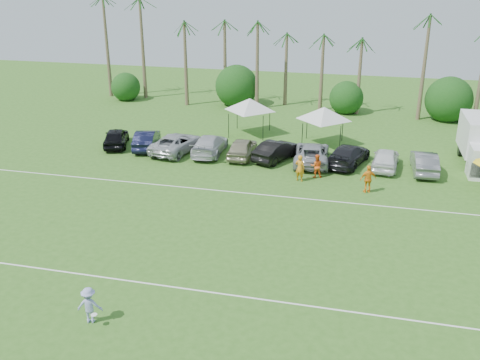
# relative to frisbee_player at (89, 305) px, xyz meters

# --- Properties ---
(ground) EXTENTS (120.00, 120.00, 0.00)m
(ground) POSITION_rel_frisbee_player_xyz_m (2.45, 1.36, -0.83)
(ground) COLOR #33631D
(ground) RESTS_ON ground
(field_lines) EXTENTS (80.00, 12.10, 0.01)m
(field_lines) POSITION_rel_frisbee_player_xyz_m (2.45, 9.36, -0.83)
(field_lines) COLOR white
(field_lines) RESTS_ON ground
(palm_tree_0) EXTENTS (2.40, 2.40, 8.90)m
(palm_tree_0) POSITION_rel_frisbee_player_xyz_m (-19.55, 39.36, 6.65)
(palm_tree_0) COLOR brown
(palm_tree_0) RESTS_ON ground
(palm_tree_1) EXTENTS (2.40, 2.40, 9.90)m
(palm_tree_1) POSITION_rel_frisbee_player_xyz_m (-14.55, 39.36, 7.52)
(palm_tree_1) COLOR brown
(palm_tree_1) RESTS_ON ground
(palm_tree_2) EXTENTS (2.40, 2.40, 10.90)m
(palm_tree_2) POSITION_rel_frisbee_player_xyz_m (-9.55, 39.36, 8.38)
(palm_tree_2) COLOR brown
(palm_tree_2) RESTS_ON ground
(palm_tree_3) EXTENTS (2.40, 2.40, 11.90)m
(palm_tree_3) POSITION_rel_frisbee_player_xyz_m (-5.55, 39.36, 9.23)
(palm_tree_3) COLOR brown
(palm_tree_3) RESTS_ON ground
(palm_tree_4) EXTENTS (2.40, 2.40, 8.90)m
(palm_tree_4) POSITION_rel_frisbee_player_xyz_m (-1.55, 39.36, 6.65)
(palm_tree_4) COLOR brown
(palm_tree_4) RESTS_ON ground
(palm_tree_5) EXTENTS (2.40, 2.40, 9.90)m
(palm_tree_5) POSITION_rel_frisbee_player_xyz_m (2.45, 39.36, 7.52)
(palm_tree_5) COLOR brown
(palm_tree_5) RESTS_ON ground
(palm_tree_6) EXTENTS (2.40, 2.40, 10.90)m
(palm_tree_6) POSITION_rel_frisbee_player_xyz_m (6.45, 39.36, 8.38)
(palm_tree_6) COLOR brown
(palm_tree_6) RESTS_ON ground
(palm_tree_7) EXTENTS (2.40, 2.40, 11.90)m
(palm_tree_7) POSITION_rel_frisbee_player_xyz_m (10.45, 39.36, 9.23)
(palm_tree_7) COLOR brown
(palm_tree_7) RESTS_ON ground
(palm_tree_8) EXTENTS (2.40, 2.40, 8.90)m
(palm_tree_8) POSITION_rel_frisbee_player_xyz_m (15.45, 39.36, 6.65)
(palm_tree_8) COLOR brown
(palm_tree_8) RESTS_ON ground
(palm_tree_9) EXTENTS (2.40, 2.40, 9.90)m
(palm_tree_9) POSITION_rel_frisbee_player_xyz_m (20.45, 39.36, 7.52)
(palm_tree_9) COLOR brown
(palm_tree_9) RESTS_ON ground
(bush_tree_0) EXTENTS (4.00, 4.00, 4.00)m
(bush_tree_0) POSITION_rel_frisbee_player_xyz_m (-16.55, 40.36, 0.97)
(bush_tree_0) COLOR brown
(bush_tree_0) RESTS_ON ground
(bush_tree_1) EXTENTS (4.00, 4.00, 4.00)m
(bush_tree_1) POSITION_rel_frisbee_player_xyz_m (-3.55, 40.36, 0.97)
(bush_tree_1) COLOR brown
(bush_tree_1) RESTS_ON ground
(bush_tree_2) EXTENTS (4.00, 4.00, 4.00)m
(bush_tree_2) POSITION_rel_frisbee_player_xyz_m (8.45, 40.36, 0.97)
(bush_tree_2) COLOR brown
(bush_tree_2) RESTS_ON ground
(bush_tree_3) EXTENTS (4.00, 4.00, 4.00)m
(bush_tree_3) POSITION_rel_frisbee_player_xyz_m (18.45, 40.36, 0.97)
(bush_tree_3) COLOR brown
(bush_tree_3) RESTS_ON ground
(sideline_player_a) EXTENTS (0.80, 0.64, 1.93)m
(sideline_player_a) POSITION_rel_frisbee_player_xyz_m (6.42, 18.50, 0.13)
(sideline_player_a) COLOR orange
(sideline_player_a) RESTS_ON ground
(sideline_player_b) EXTENTS (0.96, 0.82, 1.73)m
(sideline_player_b) POSITION_rel_frisbee_player_xyz_m (7.49, 19.50, 0.03)
(sideline_player_b) COLOR orange
(sideline_player_b) RESTS_ON ground
(sideline_player_c) EXTENTS (1.22, 0.84, 1.93)m
(sideline_player_c) POSITION_rel_frisbee_player_xyz_m (11.18, 17.47, 0.13)
(sideline_player_c) COLOR orange
(sideline_player_c) RESTS_ON ground
(canopy_tent_left) EXTENTS (4.79, 4.79, 3.88)m
(canopy_tent_left) POSITION_rel_frisbee_player_xyz_m (0.37, 29.00, 2.49)
(canopy_tent_left) COLOR black
(canopy_tent_left) RESTS_ON ground
(canopy_tent_right) EXTENTS (4.79, 4.79, 3.88)m
(canopy_tent_right) POSITION_rel_frisbee_player_xyz_m (7.17, 27.35, 2.49)
(canopy_tent_right) COLOR black
(canopy_tent_right) RESTS_ON ground
(frisbee_player) EXTENTS (1.18, 0.82, 1.67)m
(frisbee_player) POSITION_rel_frisbee_player_xyz_m (0.00, 0.00, 0.00)
(frisbee_player) COLOR #989ED8
(frisbee_player) RESTS_ON ground
(parked_car_0) EXTENTS (3.25, 4.95, 1.57)m
(parked_car_0) POSITION_rel_frisbee_player_xyz_m (-9.90, 22.83, -0.05)
(parked_car_0) COLOR black
(parked_car_0) RESTS_ON ground
(parked_car_1) EXTENTS (2.70, 5.00, 1.57)m
(parked_car_1) POSITION_rel_frisbee_player_xyz_m (-7.11, 22.86, -0.05)
(parked_car_1) COLOR black
(parked_car_1) RESTS_ON ground
(parked_car_2) EXTENTS (3.44, 5.97, 1.57)m
(parked_car_2) POSITION_rel_frisbee_player_xyz_m (-4.33, 22.50, -0.05)
(parked_car_2) COLOR #ABADB1
(parked_car_2) RESTS_ON ground
(parked_car_3) EXTENTS (2.41, 5.48, 1.57)m
(parked_car_3) POSITION_rel_frisbee_player_xyz_m (-1.55, 22.76, -0.05)
(parked_car_3) COLOR silver
(parked_car_3) RESTS_ON ground
(parked_car_4) EXTENTS (1.93, 4.63, 1.57)m
(parked_car_4) POSITION_rel_frisbee_player_xyz_m (1.24, 22.58, -0.05)
(parked_car_4) COLOR gray
(parked_car_4) RESTS_ON ground
(parked_car_5) EXTENTS (3.37, 5.02, 1.57)m
(parked_car_5) POSITION_rel_frisbee_player_xyz_m (4.02, 22.58, -0.05)
(parked_car_5) COLOR black
(parked_car_5) RESTS_ON ground
(parked_car_6) EXTENTS (3.05, 5.83, 1.57)m
(parked_car_6) POSITION_rel_frisbee_player_xyz_m (6.80, 22.50, -0.05)
(parked_car_6) COLOR #9899A0
(parked_car_6) RESTS_ON ground
(parked_car_7) EXTENTS (3.60, 5.79, 1.57)m
(parked_car_7) POSITION_rel_frisbee_player_xyz_m (9.59, 22.83, -0.05)
(parked_car_7) COLOR black
(parked_car_7) RESTS_ON ground
(parked_car_8) EXTENTS (2.24, 4.74, 1.57)m
(parked_car_8) POSITION_rel_frisbee_player_xyz_m (12.37, 22.62, -0.05)
(parked_car_8) COLOR white
(parked_car_8) RESTS_ON ground
(parked_car_9) EXTENTS (1.84, 4.81, 1.57)m
(parked_car_9) POSITION_rel_frisbee_player_xyz_m (15.15, 22.46, -0.05)
(parked_car_9) COLOR slate
(parked_car_9) RESTS_ON ground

